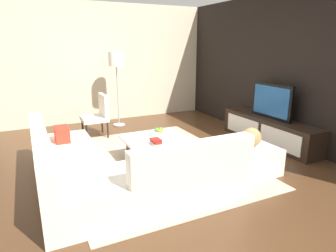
% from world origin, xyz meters
% --- Properties ---
extents(ground_plane, '(14.00, 14.00, 0.00)m').
position_xyz_m(ground_plane, '(0.00, 0.00, 0.00)').
color(ground_plane, '#4C301C').
extents(feature_wall_back, '(6.40, 0.12, 2.80)m').
position_xyz_m(feature_wall_back, '(0.00, 2.70, 1.40)').
color(feature_wall_back, black).
rests_on(feature_wall_back, ground).
extents(side_wall_left, '(0.12, 5.20, 2.80)m').
position_xyz_m(side_wall_left, '(-3.20, 0.20, 1.40)').
color(side_wall_left, beige).
rests_on(side_wall_left, ground).
extents(area_rug, '(3.42, 2.69, 0.01)m').
position_xyz_m(area_rug, '(-0.10, 0.00, 0.01)').
color(area_rug, tan).
rests_on(area_rug, ground).
extents(media_console, '(2.16, 0.48, 0.50)m').
position_xyz_m(media_console, '(-0.00, 2.40, 0.25)').
color(media_console, black).
rests_on(media_console, ground).
extents(television, '(0.96, 0.06, 0.66)m').
position_xyz_m(television, '(0.00, 2.40, 0.83)').
color(television, black).
rests_on(television, media_console).
extents(sectional_couch, '(2.51, 2.42, 0.81)m').
position_xyz_m(sectional_couch, '(0.54, -0.86, 0.28)').
color(sectional_couch, silver).
rests_on(sectional_couch, ground).
extents(coffee_table, '(1.02, 1.01, 0.38)m').
position_xyz_m(coffee_table, '(-0.10, 0.10, 0.20)').
color(coffee_table, black).
rests_on(coffee_table, ground).
extents(accent_chair_near, '(0.55, 0.50, 0.87)m').
position_xyz_m(accent_chair_near, '(-1.89, -0.43, 0.49)').
color(accent_chair_near, black).
rests_on(accent_chair_near, ground).
extents(floor_lamp, '(0.34, 0.34, 1.69)m').
position_xyz_m(floor_lamp, '(-2.51, 0.17, 1.44)').
color(floor_lamp, '#A5A5AA').
rests_on(floor_lamp, ground).
extents(ottoman, '(0.70, 0.70, 0.40)m').
position_xyz_m(ottoman, '(0.87, 1.17, 0.20)').
color(ottoman, silver).
rests_on(ottoman, ground).
extents(fruit_bowl, '(0.28, 0.28, 0.13)m').
position_xyz_m(fruit_bowl, '(-0.28, 0.20, 0.43)').
color(fruit_bowl, silver).
rests_on(fruit_bowl, coffee_table).
extents(decorative_ball, '(0.28, 0.28, 0.28)m').
position_xyz_m(decorative_ball, '(0.87, 1.17, 0.54)').
color(decorative_ball, '#AD8451').
rests_on(decorative_ball, ottoman).
extents(book_stack, '(0.22, 0.14, 0.08)m').
position_xyz_m(book_stack, '(0.12, -0.02, 0.42)').
color(book_stack, '#CCB78C').
rests_on(book_stack, coffee_table).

